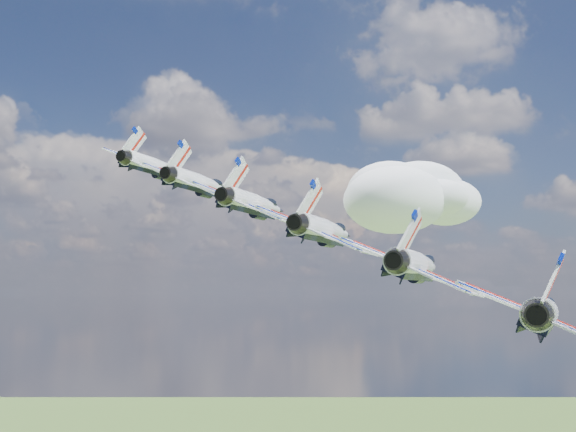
# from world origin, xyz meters

# --- Properties ---
(cloud_far) EXTENTS (58.59, 46.03, 23.02)m
(cloud_far) POSITION_xyz_m (35.64, 188.74, 183.99)
(cloud_far) COLOR white
(jet_0) EXTENTS (17.20, 20.05, 9.23)m
(jet_0) POSITION_xyz_m (-22.46, -2.12, 160.99)
(jet_0) COLOR white
(jet_1) EXTENTS (17.20, 20.05, 9.23)m
(jet_1) POSITION_xyz_m (-14.59, -10.80, 157.26)
(jet_1) COLOR white
(jet_2) EXTENTS (17.20, 20.05, 9.23)m
(jet_2) POSITION_xyz_m (-6.72, -19.48, 153.53)
(jet_2) COLOR white
(jet_3) EXTENTS (17.20, 20.05, 9.23)m
(jet_3) POSITION_xyz_m (1.16, -28.16, 149.80)
(jet_3) COLOR white
(jet_4) EXTENTS (17.20, 20.05, 9.23)m
(jet_4) POSITION_xyz_m (9.03, -36.84, 146.07)
(jet_4) COLOR silver
(jet_5) EXTENTS (17.20, 20.05, 9.23)m
(jet_5) POSITION_xyz_m (16.90, -45.52, 142.33)
(jet_5) COLOR silver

